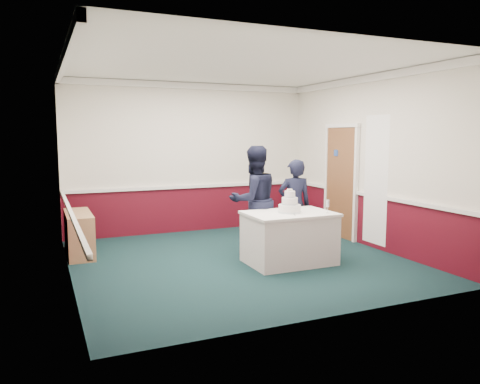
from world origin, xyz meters
name	(u,v)px	position (x,y,z in m)	size (l,w,h in m)	color
ground	(239,260)	(0.00, 0.00, 0.00)	(5.00, 5.00, 0.00)	#132B2E
room_shell	(229,135)	(0.08, 0.61, 1.97)	(5.00, 5.00, 3.00)	silver
sideboard	(79,234)	(-2.28, 1.38, 0.35)	(0.41, 1.20, 0.70)	tan
cake_table	(289,237)	(0.65, -0.43, 0.40)	(1.32, 0.92, 0.79)	white
wedding_cake	(290,205)	(0.65, -0.43, 0.90)	(0.35, 0.35, 0.36)	white
cake_knife	(294,214)	(0.62, -0.63, 0.79)	(0.01, 0.22, 0.01)	silver
champagne_flute	(328,204)	(1.15, -0.71, 0.93)	(0.05, 0.05, 0.21)	silver
person_man	(254,200)	(0.39, 0.30, 0.90)	(0.87, 0.68, 1.79)	black
person_woman	(294,205)	(1.11, 0.21, 0.78)	(0.57, 0.37, 1.56)	black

